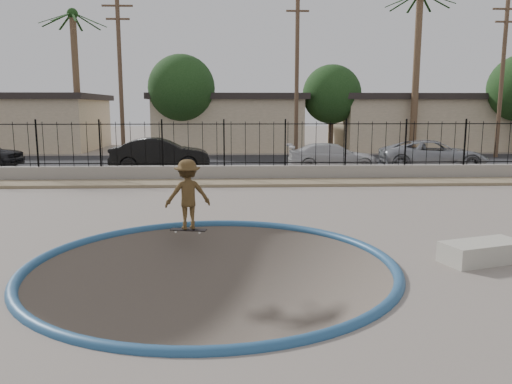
{
  "coord_description": "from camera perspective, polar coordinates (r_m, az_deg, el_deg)",
  "views": [
    {
      "loc": [
        0.46,
        -10.08,
        2.95
      ],
      "look_at": [
        0.96,
        2.0,
        0.9
      ],
      "focal_mm": 35.0,
      "sensor_mm": 36.0,
      "label": 1
    }
  ],
  "objects": [
    {
      "name": "ground",
      "position": [
        22.46,
        -3.51,
        -0.8
      ],
      "size": [
        120.0,
        120.0,
        2.2
      ],
      "primitive_type": "cube",
      "color": "slate",
      "rests_on": "ground"
    },
    {
      "name": "bowl_pit",
      "position": [
        9.56,
        -5.06,
        -8.41
      ],
      "size": [
        6.84,
        6.84,
        1.8
      ],
      "primitive_type": null,
      "color": "#4E433C",
      "rests_on": "ground"
    },
    {
      "name": "coping_ring",
      "position": [
        9.56,
        -5.06,
        -8.41
      ],
      "size": [
        7.04,
        7.04,
        0.2
      ],
      "primitive_type": "torus",
      "color": "navy",
      "rests_on": "ground"
    },
    {
      "name": "rock_strip",
      "position": [
        19.51,
        -3.7,
        1.05
      ],
      "size": [
        42.0,
        1.6,
        0.11
      ],
      "primitive_type": "cube",
      "color": "#968262",
      "rests_on": "ground"
    },
    {
      "name": "retaining_wall",
      "position": [
        20.56,
        -3.64,
        2.18
      ],
      "size": [
        42.0,
        0.45,
        0.6
      ],
      "primitive_type": "cube",
      "color": "gray",
      "rests_on": "ground"
    },
    {
      "name": "fence",
      "position": [
        20.44,
        -3.67,
        5.52
      ],
      "size": [
        40.0,
        0.04,
        1.8
      ],
      "color": "black",
      "rests_on": "retaining_wall"
    },
    {
      "name": "street",
      "position": [
        27.25,
        -3.33,
        3.41
      ],
      "size": [
        90.0,
        8.0,
        0.04
      ],
      "primitive_type": "cube",
      "color": "black",
      "rests_on": "ground"
    },
    {
      "name": "house_west",
      "position": [
        39.73,
        -25.49,
        7.28
      ],
      "size": [
        11.6,
        8.6,
        3.9
      ],
      "color": "tan",
      "rests_on": "ground"
    },
    {
      "name": "house_center",
      "position": [
        36.6,
        -3.12,
        8.07
      ],
      "size": [
        10.6,
        8.6,
        3.9
      ],
      "color": "tan",
      "rests_on": "ground"
    },
    {
      "name": "house_east",
      "position": [
        39.02,
        18.1,
        7.71
      ],
      "size": [
        12.6,
        8.6,
        3.9
      ],
      "color": "tan",
      "rests_on": "ground"
    },
    {
      "name": "palm_mid",
      "position": [
        35.85,
        -20.03,
        15.03
      ],
      "size": [
        2.3,
        2.3,
        9.3
      ],
      "color": "brown",
      "rests_on": "ground"
    },
    {
      "name": "palm_right",
      "position": [
        34.38,
        18.03,
        16.47
      ],
      "size": [
        2.3,
        2.3,
        10.3
      ],
      "color": "brown",
      "rests_on": "ground"
    },
    {
      "name": "utility_pole_left",
      "position": [
        29.84,
        -15.25,
        12.65
      ],
      "size": [
        1.7,
        0.24,
        9.0
      ],
      "color": "#473323",
      "rests_on": "ground"
    },
    {
      "name": "utility_pole_mid",
      "position": [
        29.37,
        4.69,
        13.49
      ],
      "size": [
        1.7,
        0.24,
        9.5
      ],
      "color": "#473323",
      "rests_on": "ground"
    },
    {
      "name": "utility_pole_right",
      "position": [
        33.02,
        26.29,
        11.68
      ],
      "size": [
        1.7,
        0.24,
        9.0
      ],
      "color": "#473323",
      "rests_on": "ground"
    },
    {
      "name": "street_tree_left",
      "position": [
        33.29,
        -8.51,
        11.64
      ],
      "size": [
        4.32,
        4.32,
        6.36
      ],
      "color": "#473323",
      "rests_on": "ground"
    },
    {
      "name": "street_tree_mid",
      "position": [
        34.72,
        8.65,
        10.97
      ],
      "size": [
        3.96,
        3.96,
        5.83
      ],
      "color": "#473323",
      "rests_on": "ground"
    },
    {
      "name": "skater",
      "position": [
        11.93,
        -7.8,
        -0.74
      ],
      "size": [
        1.18,
        0.83,
        1.66
      ],
      "primitive_type": "imported",
      "rotation": [
        0.0,
        0.0,
        3.36
      ],
      "color": "brown",
      "rests_on": "ground"
    },
    {
      "name": "skateboard",
      "position": [
        12.09,
        -7.71,
        -4.31
      ],
      "size": [
        0.89,
        0.37,
        0.07
      ],
      "rotation": [
        0.0,
        0.0,
        -0.19
      ],
      "color": "black",
      "rests_on": "ground"
    },
    {
      "name": "concrete_ledge",
      "position": [
        10.65,
        24.44,
        -6.25
      ],
      "size": [
        1.74,
        1.15,
        0.4
      ],
      "primitive_type": "cube",
      "rotation": [
        0.0,
        0.0,
        0.31
      ],
      "color": "#B0AC9C",
      "rests_on": "ground"
    },
    {
      "name": "car_b",
      "position": [
        23.88,
        -10.89,
        4.25
      ],
      "size": [
        4.7,
        1.98,
        1.51
      ],
      "primitive_type": "imported",
      "rotation": [
        0.0,
        0.0,
        1.65
      ],
      "color": "black",
      "rests_on": "street"
    },
    {
      "name": "car_c",
      "position": [
        24.04,
        8.73,
        4.03
      ],
      "size": [
        4.34,
        1.85,
        1.25
      ],
      "primitive_type": "imported",
      "rotation": [
        0.0,
        0.0,
        1.55
      ],
      "color": "silver",
      "rests_on": "street"
    },
    {
      "name": "car_d",
      "position": [
        25.42,
        19.59,
        4.04
      ],
      "size": [
        5.19,
        2.77,
        1.39
      ],
      "primitive_type": "imported",
      "rotation": [
        0.0,
        0.0,
        1.47
      ],
      "color": "#979A9F",
      "rests_on": "street"
    }
  ]
}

